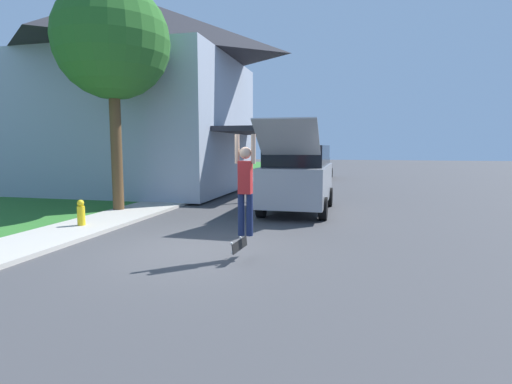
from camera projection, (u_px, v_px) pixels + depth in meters
ground_plane at (190, 249)px, 8.49m from camera, size 120.00×120.00×0.00m
lawn at (65, 200)px, 16.17m from camera, size 10.00×80.00×0.08m
sidewalk at (164, 203)px, 15.13m from camera, size 1.80×80.00×0.10m
house at (127, 91)px, 19.16m from camera, size 13.30×8.72×9.21m
lawn_tree_near at (112, 42)px, 12.70m from camera, size 3.66×3.66×7.27m
suv_parked at (298, 176)px, 13.37m from camera, size 2.13×5.34×2.93m
car_down_street at (317, 168)px, 27.26m from camera, size 1.93×4.51×1.42m
skateboarder at (245, 184)px, 7.65m from camera, size 0.41×0.23×1.96m
skateboard at (239, 245)px, 7.65m from camera, size 0.15×0.76×0.23m
fire_hydrant at (81, 213)px, 10.57m from camera, size 0.20×0.20×0.69m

